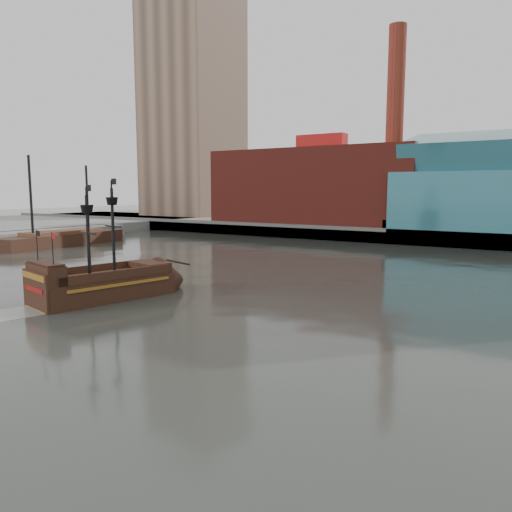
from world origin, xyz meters
The scene contains 7 objects.
ground centered at (0.00, 0.00, 0.00)m, with size 400.00×400.00×0.00m, color black.
promenade_far centered at (0.00, 92.00, 1.00)m, with size 220.00×60.00×2.00m, color slate.
seawall centered at (0.00, 62.50, 1.30)m, with size 220.00×1.00×2.60m, color #4C4C49.
pier centered at (-58.00, 30.00, 1.00)m, with size 6.00×40.00×2.00m, color slate.
skyline centered at (5.21, 84.56, 24.55)m, with size 149.00×45.00×62.00m.
pirate_ship centered at (-11.23, 7.21, 0.98)m, with size 7.33×15.03×10.81m.
docked_vessel centered at (-48.62, 30.76, 0.95)m, with size 6.30×22.28×14.97m.
Camera 1 is at (21.97, -20.35, 9.14)m, focal length 35.00 mm.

